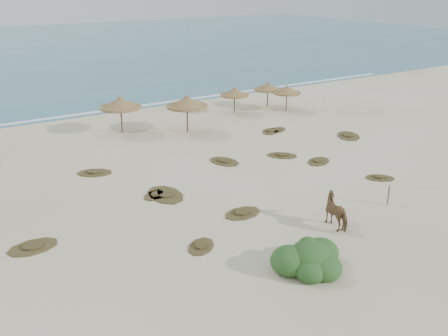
% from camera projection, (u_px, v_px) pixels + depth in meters
% --- Properties ---
extents(ground, '(160.00, 160.00, 0.00)m').
position_uv_depth(ground, '(295.00, 209.00, 26.81)').
color(ground, beige).
rests_on(ground, ground).
extents(ocean, '(200.00, 100.00, 0.01)m').
position_uv_depth(ocean, '(12.00, 51.00, 85.90)').
color(ocean, '#2D6987').
rests_on(ocean, ground).
extents(foam_line, '(70.00, 0.60, 0.01)m').
position_uv_depth(foam_line, '(117.00, 109.00, 47.29)').
color(foam_line, white).
rests_on(foam_line, ground).
extents(palapa_2, '(4.12, 4.12, 3.07)m').
position_uv_depth(palapa_2, '(120.00, 104.00, 39.21)').
color(palapa_2, brown).
rests_on(palapa_2, ground).
extents(palapa_3, '(4.13, 4.13, 3.09)m').
position_uv_depth(palapa_3, '(187.00, 103.00, 39.48)').
color(palapa_3, brown).
rests_on(palapa_3, ground).
extents(palapa_4, '(2.93, 2.93, 2.46)m').
position_uv_depth(palapa_4, '(235.00, 93.00, 45.28)').
color(palapa_4, brown).
rests_on(palapa_4, ground).
extents(palapa_5, '(3.39, 3.39, 2.48)m').
position_uv_depth(palapa_5, '(268.00, 87.00, 47.56)').
color(palapa_5, brown).
rests_on(palapa_5, ground).
extents(palapa_6, '(3.17, 3.17, 2.43)m').
position_uv_depth(palapa_6, '(287.00, 90.00, 46.28)').
color(palapa_6, brown).
rests_on(palapa_6, ground).
extents(horse, '(1.07, 2.00, 1.62)m').
position_uv_depth(horse, '(338.00, 211.00, 24.65)').
color(horse, brown).
rests_on(horse, ground).
extents(fence_post_near, '(0.11, 0.11, 1.15)m').
position_uv_depth(fence_post_near, '(389.00, 195.00, 27.13)').
color(fence_post_near, '#65594C').
rests_on(fence_post_near, ground).
extents(bush, '(3.27, 2.88, 1.46)m').
position_uv_depth(bush, '(310.00, 259.00, 21.07)').
color(bush, '#2E5A26').
rests_on(bush, ground).
extents(scrub_0, '(2.40, 1.64, 0.16)m').
position_uv_depth(scrub_0, '(33.00, 247.00, 22.90)').
color(scrub_0, brown).
rests_on(scrub_0, ground).
extents(scrub_1, '(1.91, 2.89, 0.16)m').
position_uv_depth(scrub_1, '(166.00, 194.00, 28.46)').
color(scrub_1, brown).
rests_on(scrub_1, ground).
extents(scrub_2, '(2.19, 1.82, 0.16)m').
position_uv_depth(scrub_2, '(157.00, 194.00, 28.47)').
color(scrub_2, brown).
rests_on(scrub_2, ground).
extents(scrub_3, '(2.46, 2.45, 0.16)m').
position_uv_depth(scrub_3, '(282.00, 155.00, 34.79)').
color(scrub_3, brown).
rests_on(scrub_3, ground).
extents(scrub_4, '(2.40, 2.04, 0.16)m').
position_uv_depth(scrub_4, '(319.00, 161.00, 33.66)').
color(scrub_4, brown).
rests_on(scrub_4, ground).
extents(scrub_5, '(2.97, 3.16, 0.16)m').
position_uv_depth(scrub_5, '(348.00, 136.00, 39.12)').
color(scrub_5, brown).
rests_on(scrub_5, ground).
extents(scrub_6, '(2.64, 2.35, 0.16)m').
position_uv_depth(scrub_6, '(95.00, 172.00, 31.69)').
color(scrub_6, brown).
rests_on(scrub_6, ground).
extents(scrub_7, '(2.38, 2.27, 0.16)m').
position_uv_depth(scrub_7, '(271.00, 131.00, 40.29)').
color(scrub_7, brown).
rests_on(scrub_7, ground).
extents(scrub_9, '(2.28, 1.61, 0.16)m').
position_uv_depth(scrub_9, '(243.00, 213.00, 26.21)').
color(scrub_9, brown).
rests_on(scrub_9, ground).
extents(scrub_10, '(2.15, 1.79, 0.16)m').
position_uv_depth(scrub_10, '(277.00, 130.00, 40.69)').
color(scrub_10, brown).
rests_on(scrub_10, ground).
extents(scrub_11, '(2.05, 2.01, 0.16)m').
position_uv_depth(scrub_11, '(201.00, 246.00, 22.95)').
color(scrub_11, brown).
rests_on(scrub_11, ground).
extents(scrub_12, '(2.12, 2.03, 0.16)m').
position_uv_depth(scrub_12, '(380.00, 178.00, 30.87)').
color(scrub_12, brown).
rests_on(scrub_12, ground).
extents(scrub_13, '(2.05, 2.64, 0.16)m').
position_uv_depth(scrub_13, '(224.00, 161.00, 33.64)').
color(scrub_13, brown).
rests_on(scrub_13, ground).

